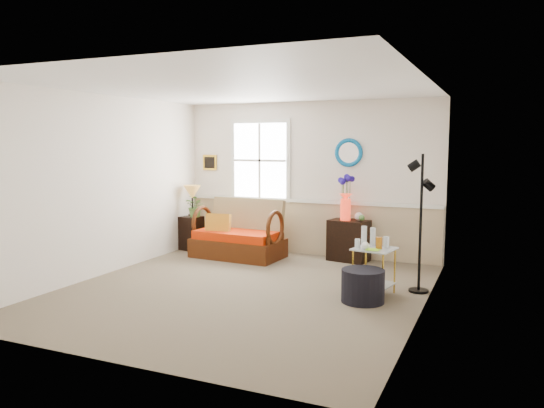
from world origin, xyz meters
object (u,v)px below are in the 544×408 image
at_px(side_table, 374,271).
at_px(lamp_stand, 191,233).
at_px(floor_lamp, 421,224).
at_px(ottoman, 363,286).
at_px(cabinet, 349,240).
at_px(loveseat, 238,229).

bearing_deg(side_table, lamp_stand, 157.34).
height_order(floor_lamp, ottoman, floor_lamp).
bearing_deg(side_table, floor_lamp, 34.60).
xyz_separation_m(cabinet, floor_lamp, (1.31, -1.41, 0.55)).
height_order(lamp_stand, floor_lamp, floor_lamp).
distance_m(lamp_stand, floor_lamp, 4.35).
relative_size(loveseat, ottoman, 2.84).
distance_m(loveseat, cabinet, 1.84).
height_order(side_table, ottoman, side_table).
bearing_deg(floor_lamp, loveseat, 157.58).
xyz_separation_m(lamp_stand, ottoman, (3.60, -1.89, -0.10)).
relative_size(loveseat, floor_lamp, 0.83).
height_order(loveseat, side_table, loveseat).
bearing_deg(cabinet, floor_lamp, -37.19).
xyz_separation_m(lamp_stand, floor_lamp, (4.15, -1.17, 0.59)).
xyz_separation_m(cabinet, side_table, (0.81, -1.76, -0.04)).
relative_size(cabinet, ottoman, 1.29).
height_order(lamp_stand, ottoman, lamp_stand).
xyz_separation_m(lamp_stand, side_table, (3.64, -1.52, -0.00)).
height_order(cabinet, ottoman, cabinet).
height_order(lamp_stand, side_table, lamp_stand).
bearing_deg(ottoman, floor_lamp, 52.55).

